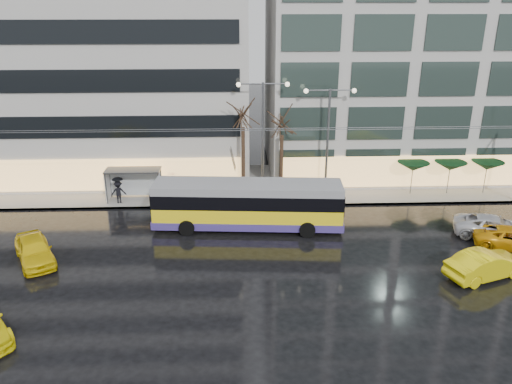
{
  "coord_description": "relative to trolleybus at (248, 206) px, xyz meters",
  "views": [
    {
      "loc": [
        0.03,
        -26.17,
        14.69
      ],
      "look_at": [
        1.26,
        5.0,
        2.76
      ],
      "focal_mm": 35.0,
      "sensor_mm": 36.0,
      "label": 1
    }
  ],
  "objects": [
    {
      "name": "tree_a",
      "position": [
        -0.2,
        5.71,
        5.48
      ],
      "size": [
        3.2,
        3.2,
        8.4
      ],
      "color": "black",
      "rests_on": "sidewalk"
    },
    {
      "name": "building_left",
      "position": [
        -16.7,
        13.71,
        9.54
      ],
      "size": [
        34.0,
        14.0,
        22.0
      ],
      "primitive_type": "cube",
      "color": "#B6B3AE",
      "rests_on": "sidewalk"
    },
    {
      "name": "catenary",
      "position": [
        0.3,
        2.64,
        2.64
      ],
      "size": [
        42.24,
        5.12,
        7.0
      ],
      "color": "#595B60",
      "rests_on": "ground"
    },
    {
      "name": "bus_shelter",
      "position": [
        -9.08,
        5.39,
        0.35
      ],
      "size": [
        4.2,
        1.6,
        2.51
      ],
      "color": "#595B60",
      "rests_on": "sidewalk"
    },
    {
      "name": "pedestrian_c",
      "position": [
        -9.82,
        4.65,
        -0.35
      ],
      "size": [
        1.25,
        0.96,
        2.11
      ],
      "color": "black",
      "rests_on": "sidewalk"
    },
    {
      "name": "parasol_a",
      "position": [
        13.3,
        5.71,
        0.84
      ],
      "size": [
        2.5,
        2.5,
        2.65
      ],
      "color": "#595B60",
      "rests_on": "sidewalk"
    },
    {
      "name": "parasol_b",
      "position": [
        16.3,
        5.71,
        0.84
      ],
      "size": [
        2.5,
        2.5,
        2.65
      ],
      "color": "#595B60",
      "rests_on": "sidewalk"
    },
    {
      "name": "building_right",
      "position": [
        18.3,
        13.71,
        11.04
      ],
      "size": [
        32.0,
        14.0,
        25.0
      ],
      "primitive_type": "cube",
      "color": "#B6B3AE",
      "rests_on": "sidewalk"
    },
    {
      "name": "taxi_a",
      "position": [
        -12.9,
        -4.35,
        -0.82
      ],
      "size": [
        3.9,
        4.97,
        1.58
      ],
      "primitive_type": "imported",
      "rotation": [
        0.0,
        0.0,
        0.51
      ],
      "color": "yellow",
      "rests_on": "ground"
    },
    {
      "name": "tree_b",
      "position": [
        2.8,
        5.91,
        4.79
      ],
      "size": [
        3.2,
        3.2,
        7.7
      ],
      "color": "black",
      "rests_on": "sidewalk"
    },
    {
      "name": "sedan_silver",
      "position": [
        16.32,
        -2.09,
        -0.9
      ],
      "size": [
        5.63,
        3.97,
        1.43
      ],
      "primitive_type": "imported",
      "rotation": [
        0.0,
        0.0,
        1.22
      ],
      "color": "silver",
      "rests_on": "ground"
    },
    {
      "name": "trolleybus",
      "position": [
        0.0,
        0.0,
        0.0
      ],
      "size": [
        13.0,
        5.43,
        5.95
      ],
      "color": "yellow",
      "rests_on": "ground"
    },
    {
      "name": "parasol_c",
      "position": [
        19.3,
        5.71,
        0.84
      ],
      "size": [
        2.5,
        2.5,
        2.65
      ],
      "color": "#595B60",
      "rests_on": "sidewalk"
    },
    {
      "name": "street_lamp_near",
      "position": [
        1.3,
        5.51,
        4.38
      ],
      "size": [
        3.96,
        0.36,
        9.03
      ],
      "color": "#595B60",
      "rests_on": "sidewalk"
    },
    {
      "name": "ground",
      "position": [
        -0.7,
        -5.29,
        -1.61
      ],
      "size": [
        140.0,
        140.0,
        0.0
      ],
      "primitive_type": "plane",
      "color": "black",
      "rests_on": "ground"
    },
    {
      "name": "kerb",
      "position": [
        1.3,
        3.76,
        -1.54
      ],
      "size": [
        80.0,
        0.1,
        0.15
      ],
      "primitive_type": "cube",
      "color": "slate",
      "rests_on": "ground"
    },
    {
      "name": "street_lamp_far",
      "position": [
        6.3,
        5.51,
        4.1
      ],
      "size": [
        3.96,
        0.36,
        8.53
      ],
      "color": "#595B60",
      "rests_on": "sidewalk"
    },
    {
      "name": "sidewalk",
      "position": [
        1.3,
        8.71,
        -1.54
      ],
      "size": [
        80.0,
        10.0,
        0.15
      ],
      "primitive_type": "cube",
      "color": "gray",
      "rests_on": "ground"
    },
    {
      "name": "taxi_b",
      "position": [
        13.31,
        -7.16,
        -0.82
      ],
      "size": [
        5.11,
        3.22,
        1.59
      ],
      "primitive_type": "imported",
      "rotation": [
        0.0,
        0.0,
        1.92
      ],
      "color": "yellow",
      "rests_on": "ground"
    },
    {
      "name": "pedestrian_b",
      "position": [
        -3.91,
        5.61,
        -0.66
      ],
      "size": [
        0.99,
        0.93,
        1.61
      ],
      "color": "black",
      "rests_on": "sidewalk"
    },
    {
      "name": "pedestrian_a",
      "position": [
        -5.71,
        5.3,
        0.01
      ],
      "size": [
        1.18,
        1.19,
        2.19
      ],
      "color": "black",
      "rests_on": "sidewalk"
    }
  ]
}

